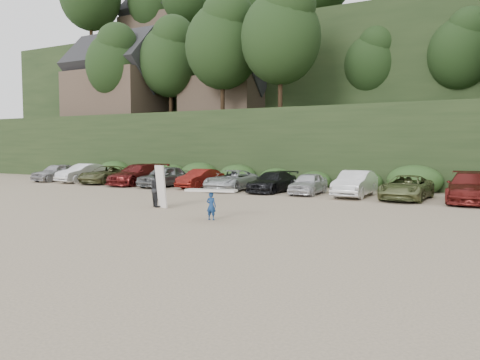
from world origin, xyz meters
The scene contains 5 objects.
ground centered at (0.00, 0.00, 0.00)m, with size 120.00×120.00×0.00m, color tan.
hillside_backdrop centered at (-0.26, 35.93, 11.22)m, with size 90.00×41.50×28.00m.
parked_cars centered at (-2.15, 9.97, 0.75)m, with size 39.26×6.06×1.64m.
child_surfer centered at (2.22, -1.78, 0.86)m, with size 2.19×1.06×1.26m.
adult_surfer centered at (-2.31, 0.46, 0.91)m, with size 1.33×1.04×2.10m.
Camera 1 is at (12.32, -18.01, 3.04)m, focal length 35.00 mm.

